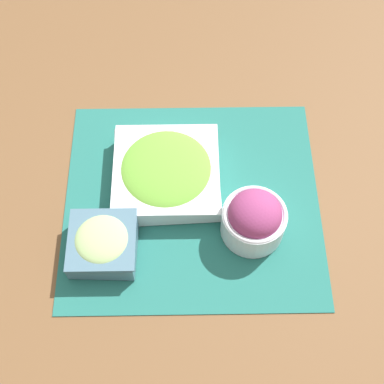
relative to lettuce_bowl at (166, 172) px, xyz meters
name	(u,v)px	position (x,y,z in m)	size (l,w,h in m)	color
ground_plane	(192,201)	(-0.05, 0.05, -0.03)	(3.00, 3.00, 0.00)	brown
placemat	(192,200)	(-0.05, 0.05, -0.03)	(0.48, 0.45, 0.00)	#236B60
lettuce_bowl	(166,172)	(0.00, 0.00, 0.00)	(0.21, 0.21, 0.05)	white
onion_bowl	(254,219)	(-0.16, 0.11, 0.02)	(0.12, 0.12, 0.10)	silver
cucumber_bowl	(103,243)	(0.11, 0.15, 0.00)	(0.12, 0.12, 0.06)	slate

